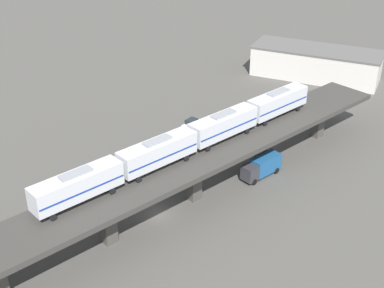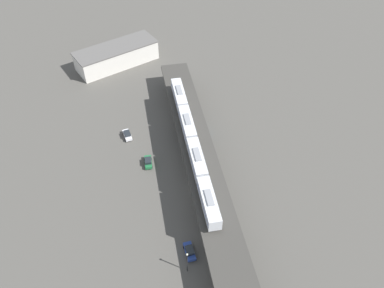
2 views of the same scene
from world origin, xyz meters
name	(u,v)px [view 2 (image 2 of 2)]	position (x,y,z in m)	size (l,w,h in m)	color
ground_plane	(203,187)	(0.00, 0.00, 0.00)	(400.00, 400.00, 0.00)	#4C4944
elevated_viaduct	(204,172)	(-0.04, -0.15, 5.79)	(33.13, 90.81, 6.71)	#393733
subway_train	(192,141)	(0.68, 7.54, 9.25)	(16.25, 48.68, 4.45)	silver
street_car_blue	(190,251)	(-11.13, -14.76, 0.94)	(2.62, 4.67, 1.89)	#233D93
street_car_white	(127,135)	(-10.72, 25.66, 0.94)	(2.27, 4.55, 1.89)	silver
street_car_green	(148,162)	(-9.32, 13.32, 0.94)	(3.06, 4.74, 1.89)	#1E6638
delivery_truck	(198,131)	(7.54, 17.23, 1.76)	(4.20, 7.54, 3.20)	#333338
street_lamp	(187,261)	(-13.30, -18.08, 4.11)	(0.44, 0.44, 6.94)	black
warehouse_building	(117,56)	(-0.96, 62.97, 3.41)	(29.67, 13.94, 6.80)	beige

